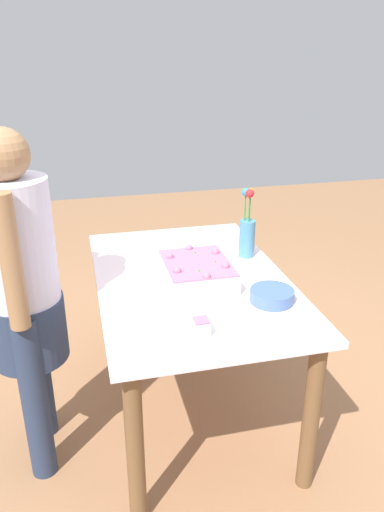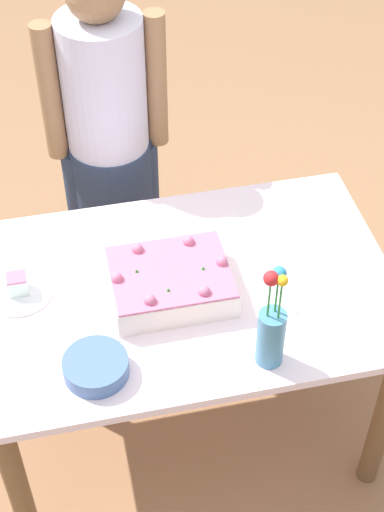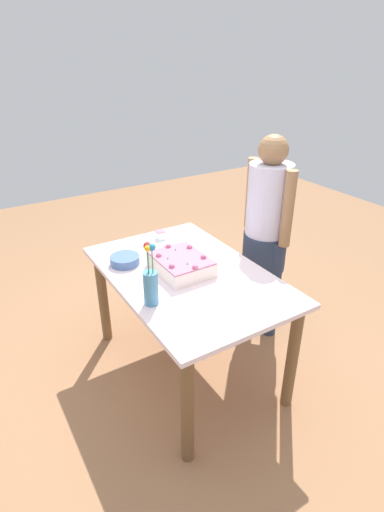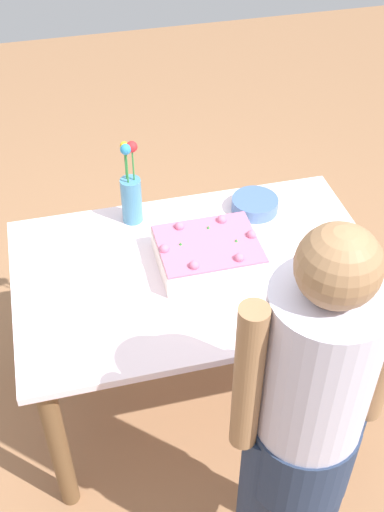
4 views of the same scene
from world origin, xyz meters
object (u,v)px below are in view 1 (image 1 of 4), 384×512
sheet_cake (197,271)px  person_standing (22,287)px  serving_plate_with_slice (201,332)px  flower_vase (247,233)px  fruit_bowl (272,296)px  cake_knife (191,247)px

sheet_cake → person_standing: 0.76m
serving_plate_with_slice → flower_vase: flower_vase is taller
sheet_cake → fruit_bowl: bearing=44.4°
serving_plate_with_slice → flower_vase: bearing=148.8°
person_standing → serving_plate_with_slice: bearing=-29.9°
flower_vase → fruit_bowl: 0.50m
sheet_cake → cake_knife: size_ratio=1.67×
flower_vase → fruit_bowl: size_ratio=1.91×
flower_vase → person_standing: person_standing is taller
cake_knife → fruit_bowl: (0.66, 0.19, 0.03)m
flower_vase → serving_plate_with_slice: bearing=-31.2°
flower_vase → person_standing: bearing=-73.9°
flower_vase → person_standing: (0.31, -1.07, -0.03)m
flower_vase → fruit_bowl: flower_vase is taller
sheet_cake → serving_plate_with_slice: size_ratio=1.75×
fruit_bowl → sheet_cake: bearing=-135.6°
cake_knife → flower_vase: 0.33m
sheet_cake → person_standing: bearing=-83.6°
flower_vase → fruit_bowl: bearing=-6.6°
person_standing → sheet_cake: bearing=6.4°
cake_knife → person_standing: person_standing is taller
sheet_cake → serving_plate_with_slice: bearing=-12.1°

